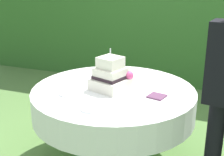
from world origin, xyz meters
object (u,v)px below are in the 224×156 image
(wedding_cake, at_px, (111,76))
(napkin_stack, at_px, (157,96))
(serving_plate_near, at_px, (68,94))
(serving_plate_far, at_px, (155,74))
(cake_table, at_px, (114,102))
(serving_plate_left, at_px, (90,109))

(wedding_cake, height_order, napkin_stack, wedding_cake)
(serving_plate_near, bearing_deg, napkin_stack, 16.75)
(serving_plate_far, xyz_separation_m, napkin_stack, (0.15, -0.56, 0.00))
(serving_plate_near, relative_size, serving_plate_far, 1.01)
(cake_table, height_order, serving_plate_left, serving_plate_left)
(serving_plate_left, xyz_separation_m, napkin_stack, (0.40, 0.42, 0.00))
(cake_table, relative_size, napkin_stack, 10.91)
(serving_plate_near, height_order, serving_plate_left, same)
(wedding_cake, bearing_deg, napkin_stack, -4.95)
(serving_plate_far, height_order, serving_plate_left, same)
(serving_plate_far, bearing_deg, serving_plate_near, -125.61)
(serving_plate_near, xyz_separation_m, serving_plate_far, (0.55, 0.77, 0.00))
(wedding_cake, bearing_deg, serving_plate_near, -139.37)
(wedding_cake, height_order, serving_plate_near, wedding_cake)
(cake_table, bearing_deg, serving_plate_left, -91.01)
(serving_plate_near, bearing_deg, serving_plate_far, 54.39)
(serving_plate_near, height_order, napkin_stack, same)
(cake_table, distance_m, serving_plate_far, 0.58)
(wedding_cake, distance_m, serving_plate_left, 0.47)
(cake_table, bearing_deg, serving_plate_near, -139.30)
(napkin_stack, bearing_deg, cake_table, 172.52)
(serving_plate_left, bearing_deg, serving_plate_far, 75.37)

